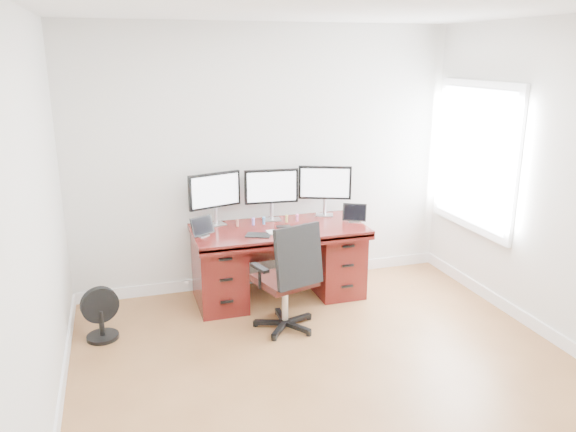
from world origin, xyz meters
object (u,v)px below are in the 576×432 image
object	(u,v)px
office_chair	(288,295)
keyboard	(282,231)
desk	(278,259)
floor_fan	(101,315)
monitor_center	(271,188)

from	to	relation	value
office_chair	keyboard	distance (m)	0.69
desk	floor_fan	world-z (taller)	desk
monitor_center	keyboard	xyz separation A→B (m)	(-0.02, -0.42, -0.33)
desk	floor_fan	distance (m)	1.77
office_chair	monitor_center	world-z (taller)	monitor_center
floor_fan	keyboard	size ratio (longest dim) A/B	1.69
office_chair	floor_fan	size ratio (longest dim) A/B	2.15
floor_fan	keyboard	xyz separation A→B (m)	(1.70, 0.22, 0.53)
monitor_center	keyboard	distance (m)	0.54
desk	office_chair	bearing A→B (deg)	-99.54
monitor_center	keyboard	bearing A→B (deg)	-87.72
monitor_center	office_chair	bearing A→B (deg)	-92.42
office_chair	floor_fan	world-z (taller)	office_chair
office_chair	desk	bearing A→B (deg)	63.91
desk	keyboard	size ratio (longest dim) A/B	6.07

